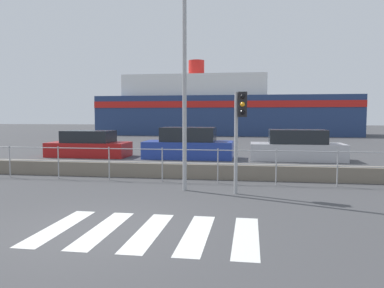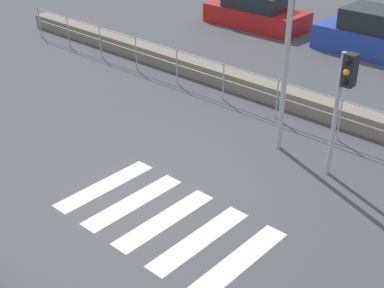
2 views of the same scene
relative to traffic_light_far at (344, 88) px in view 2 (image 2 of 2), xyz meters
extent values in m
plane|color=#424244|center=(-2.56, -3.65, -2.06)|extent=(160.00, 160.00, 0.00)
cube|color=silver|center=(-3.37, -3.65, -2.06)|extent=(0.45, 2.40, 0.01)
cube|color=silver|center=(-2.47, -3.65, -2.06)|extent=(0.45, 2.40, 0.01)
cube|color=silver|center=(-1.57, -3.65, -2.06)|extent=(0.45, 2.40, 0.01)
cube|color=silver|center=(-0.67, -3.65, -2.06)|extent=(0.45, 2.40, 0.01)
cube|color=silver|center=(0.23, -3.65, -2.06)|extent=(0.45, 2.40, 0.01)
cube|color=slate|center=(-2.56, 2.46, -1.81)|extent=(24.37, 0.55, 0.50)
cylinder|color=#9EA0A3|center=(-2.56, 1.58, -1.00)|extent=(21.93, 0.03, 0.03)
cylinder|color=#9EA0A3|center=(-2.56, 1.58, -1.45)|extent=(21.93, 0.03, 0.03)
cylinder|color=#9EA0A3|center=(-13.53, 1.58, -1.50)|extent=(0.04, 0.04, 1.12)
cylinder|color=#9EA0A3|center=(-11.70, 1.58, -1.50)|extent=(0.04, 0.04, 1.12)
cylinder|color=#9EA0A3|center=(-9.87, 1.58, -1.50)|extent=(0.04, 0.04, 1.12)
cylinder|color=#9EA0A3|center=(-8.05, 1.58, -1.50)|extent=(0.04, 0.04, 1.12)
cylinder|color=#9EA0A3|center=(-6.22, 1.58, -1.50)|extent=(0.04, 0.04, 1.12)
cylinder|color=#9EA0A3|center=(-4.39, 1.58, -1.50)|extent=(0.04, 0.04, 1.12)
cylinder|color=#9EA0A3|center=(-2.56, 1.58, -1.50)|extent=(0.04, 0.04, 1.12)
cylinder|color=#9EA0A3|center=(-0.74, 1.58, -1.50)|extent=(0.04, 0.04, 1.12)
cylinder|color=#9EA0A3|center=(-0.11, 0.01, -0.66)|extent=(0.10, 0.10, 2.81)
cube|color=black|center=(0.06, 0.01, 0.40)|extent=(0.24, 0.24, 0.68)
sphere|color=black|center=(0.06, -0.13, 0.61)|extent=(0.13, 0.13, 0.13)
sphere|color=orange|center=(0.06, -0.13, 0.40)|extent=(0.13, 0.13, 0.13)
sphere|color=black|center=(0.06, -0.13, 0.19)|extent=(0.13, 0.13, 0.13)
cylinder|color=#9EA0A3|center=(-1.59, 0.28, 1.38)|extent=(0.12, 0.12, 6.88)
cube|color=#B21919|center=(-8.16, 8.33, -1.68)|extent=(4.21, 1.83, 0.76)
cube|color=#1E2328|center=(-8.16, 8.33, -1.00)|extent=(2.53, 1.61, 0.62)
cube|color=#233D9E|center=(-2.81, 8.33, -1.63)|extent=(4.46, 1.89, 0.86)
cube|color=#1E2328|center=(-2.81, 8.33, -0.84)|extent=(2.68, 1.67, 0.71)
camera|label=1|loc=(0.29, -10.28, 0.11)|focal=35.00mm
camera|label=2|loc=(4.47, -9.52, 4.18)|focal=50.00mm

